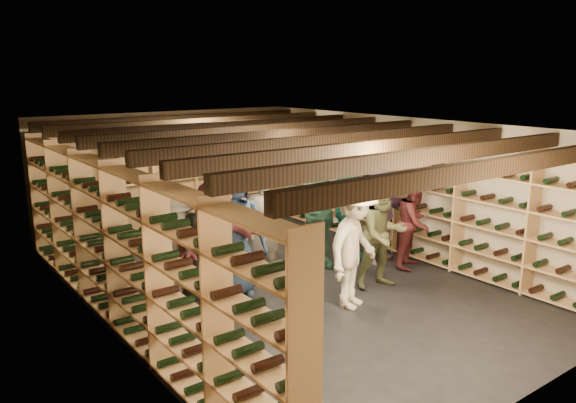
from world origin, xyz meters
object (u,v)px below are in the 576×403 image
(person_2, at_px, (383,235))
(person_7, at_px, (264,227))
(person_1, at_px, (199,272))
(person_4, at_px, (348,207))
(crate_loose, at_px, (247,253))
(crate_stack_left, at_px, (245,232))
(person_9, at_px, (176,251))
(person_8, at_px, (414,222))
(person_5, at_px, (216,247))
(person_11, at_px, (381,214))
(person_10, at_px, (318,213))
(crate_stack_right, at_px, (206,252))
(person_3, at_px, (354,246))
(person_6, at_px, (234,231))

(person_2, height_order, person_7, person_7)
(person_1, distance_m, person_4, 3.45)
(crate_loose, relative_size, person_4, 0.27)
(crate_stack_left, bearing_deg, person_4, -42.94)
(person_1, bearing_deg, person_9, 80.64)
(person_4, relative_size, person_9, 1.12)
(person_1, bearing_deg, person_8, -7.21)
(crate_stack_left, bearing_deg, person_5, -131.42)
(person_2, distance_m, person_11, 1.20)
(person_2, distance_m, person_10, 1.29)
(person_5, distance_m, person_10, 2.30)
(person_9, bearing_deg, person_8, 8.18)
(crate_loose, xyz_separation_m, person_8, (1.96, -2.04, 0.68))
(person_8, bearing_deg, crate_stack_right, 122.06)
(person_2, bearing_deg, person_5, 175.86)
(person_1, bearing_deg, person_7, 23.49)
(person_5, xyz_separation_m, person_11, (3.26, 0.15, -0.07))
(person_3, relative_size, person_6, 0.91)
(person_5, bearing_deg, person_1, -160.58)
(person_4, distance_m, person_10, 0.65)
(person_4, relative_size, person_11, 1.11)
(crate_stack_right, relative_size, person_4, 0.28)
(crate_stack_right, height_order, person_9, person_9)
(crate_loose, relative_size, person_11, 0.30)
(crate_loose, height_order, person_4, person_4)
(person_2, relative_size, person_7, 0.96)
(person_8, relative_size, person_9, 0.92)
(person_5, distance_m, person_11, 3.27)
(person_8, bearing_deg, person_6, 144.36)
(person_8, bearing_deg, person_11, 91.30)
(person_1, bearing_deg, person_2, -13.93)
(person_4, distance_m, person_5, 2.94)
(person_7, xyz_separation_m, person_9, (-1.56, -0.20, -0.02))
(person_9, height_order, person_10, person_10)
(person_6, height_order, person_7, person_6)
(person_1, bearing_deg, crate_loose, 39.01)
(person_4, height_order, person_6, person_6)
(person_7, xyz_separation_m, person_11, (2.10, -0.44, -0.02))
(crate_stack_left, height_order, person_11, person_11)
(crate_stack_right, height_order, person_7, person_7)
(crate_stack_left, bearing_deg, person_7, -108.87)
(crate_stack_left, bearing_deg, person_10, -61.66)
(person_4, xyz_separation_m, person_11, (0.37, -0.42, -0.09))
(crate_stack_right, distance_m, person_9, 1.78)
(person_10, bearing_deg, person_6, -151.21)
(person_6, relative_size, person_11, 1.15)
(person_2, bearing_deg, person_11, 57.83)
(crate_stack_left, xyz_separation_m, person_11, (1.69, -1.64, 0.41))
(crate_stack_left, relative_size, person_8, 0.56)
(person_8, xyz_separation_m, person_11, (-0.23, 0.53, 0.07))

